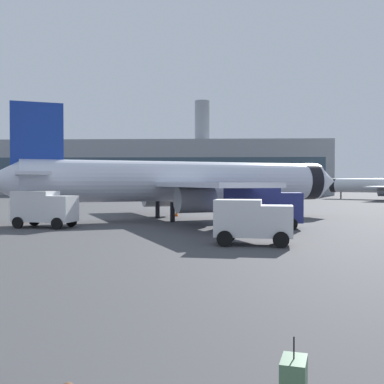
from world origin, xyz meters
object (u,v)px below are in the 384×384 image
(service_truck, at_px, (44,207))
(fuel_truck, at_px, (261,206))
(safety_cone_far, at_px, (176,213))
(rolling_suitcase, at_px, (294,380))
(safety_cone_near, at_px, (21,220))
(cargo_van, at_px, (252,220))
(airplane_at_gate, at_px, (182,182))

(service_truck, distance_m, fuel_truck, 17.12)
(safety_cone_far, distance_m, rolling_suitcase, 42.29)
(safety_cone_near, xyz_separation_m, safety_cone_far, (12.64, 9.83, -0.04))
(cargo_van, bearing_deg, service_truck, 148.00)
(safety_cone_far, bearing_deg, service_truck, -126.74)
(airplane_at_gate, distance_m, safety_cone_near, 14.98)
(rolling_suitcase, bearing_deg, safety_cone_far, 96.86)
(cargo_van, height_order, safety_cone_far, cargo_van)
(airplane_at_gate, height_order, safety_cone_near, airplane_at_gate)
(service_truck, height_order, safety_cone_near, service_truck)
(airplane_at_gate, height_order, rolling_suitcase, airplane_at_gate)
(airplane_at_gate, distance_m, service_truck, 13.63)
(airplane_at_gate, relative_size, safety_cone_far, 48.17)
(airplane_at_gate, xyz_separation_m, safety_cone_near, (-13.52, -5.57, -3.27))
(cargo_van, relative_size, rolling_suitcase, 4.21)
(service_truck, height_order, fuel_truck, fuel_truck)
(cargo_van, relative_size, safety_cone_far, 6.53)
(service_truck, bearing_deg, safety_cone_far, 53.26)
(safety_cone_far, bearing_deg, airplane_at_gate, -78.29)
(safety_cone_near, bearing_deg, safety_cone_far, 37.88)
(service_truck, xyz_separation_m, rolling_suitcase, (14.60, -29.21, -1.22))
(cargo_van, distance_m, rolling_suitcase, 19.51)
(safety_cone_far, bearing_deg, rolling_suitcase, -83.14)
(cargo_van, bearing_deg, safety_cone_near, 145.80)
(service_truck, height_order, cargo_van, service_truck)
(airplane_at_gate, relative_size, service_truck, 6.65)
(airplane_at_gate, xyz_separation_m, rolling_suitcase, (4.17, -37.73, -3.27))
(cargo_van, xyz_separation_m, rolling_suitcase, (-1.00, -19.46, -1.06))
(rolling_suitcase, bearing_deg, fuel_truck, 85.07)
(service_truck, xyz_separation_m, fuel_truck, (17.12, 0.11, 0.16))
(cargo_van, bearing_deg, rolling_suitcase, -92.94)
(safety_cone_near, height_order, rolling_suitcase, rolling_suitcase)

